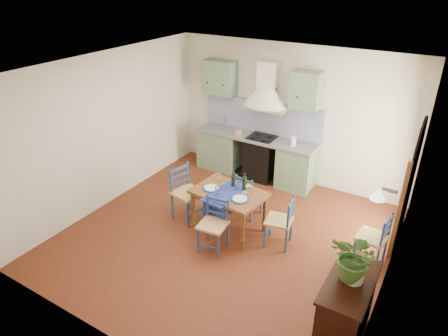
{
  "coord_description": "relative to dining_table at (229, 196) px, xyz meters",
  "views": [
    {
      "loc": [
        2.81,
        -4.72,
        4.07
      ],
      "look_at": [
        -0.22,
        0.3,
        1.1
      ],
      "focal_mm": 32.0,
      "sensor_mm": 36.0,
      "label": 1
    }
  ],
  "objects": [
    {
      "name": "sideboard",
      "position": [
        2.32,
        -1.27,
        -0.15
      ],
      "size": [
        0.5,
        1.05,
        0.94
      ],
      "color": "black",
      "rests_on": "ground"
    },
    {
      "name": "chair_near",
      "position": [
        0.06,
        -0.57,
        -0.2
      ],
      "size": [
        0.46,
        0.46,
        0.89
      ],
      "color": "navy",
      "rests_on": "ground"
    },
    {
      "name": "dining_table",
      "position": [
        0.0,
        0.0,
        0.0
      ],
      "size": [
        1.25,
        0.96,
        1.06
      ],
      "color": "brown",
      "rests_on": "ground"
    },
    {
      "name": "chair_left",
      "position": [
        -0.82,
        -0.07,
        -0.14
      ],
      "size": [
        0.55,
        0.55,
        1.0
      ],
      "color": "navy",
      "rests_on": "ground"
    },
    {
      "name": "left_wall",
      "position": [
        -2.44,
        -0.19,
        0.74
      ],
      "size": [
        0.04,
        5.0,
        2.8
      ],
      "primitive_type": "cube",
      "color": "beige",
      "rests_on": "ground"
    },
    {
      "name": "potted_plant",
      "position": [
        2.33,
        -1.24,
        0.57
      ],
      "size": [
        0.66,
        0.61,
        0.59
      ],
      "primitive_type": "imported",
      "rotation": [
        0.0,
        0.0,
        -0.36
      ],
      "color": "#3D6425",
      "rests_on": "sideboard"
    },
    {
      "name": "ceiling",
      "position": [
        0.06,
        -0.19,
        2.14
      ],
      "size": [
        5.0,
        5.0,
        0.01
      ],
      "primitive_type": "cube",
      "color": "silver",
      "rests_on": "back_wall"
    },
    {
      "name": "chair_spare",
      "position": [
        2.29,
        0.37,
        -0.2
      ],
      "size": [
        0.46,
        0.46,
        0.88
      ],
      "color": "navy",
      "rests_on": "ground"
    },
    {
      "name": "chair_right",
      "position": [
        0.92,
        0.07,
        -0.21
      ],
      "size": [
        0.47,
        0.47,
        0.87
      ],
      "color": "navy",
      "rests_on": "ground"
    },
    {
      "name": "right_wall",
      "position": [
        2.56,
        0.09,
        0.68
      ],
      "size": [
        0.26,
        5.0,
        2.8
      ],
      "color": "beige",
      "rests_on": "ground"
    },
    {
      "name": "chair_far",
      "position": [
        0.07,
        0.57,
        -0.23
      ],
      "size": [
        0.44,
        0.44,
        0.83
      ],
      "color": "navy",
      "rests_on": "ground"
    },
    {
      "name": "back_wall",
      "position": [
        -0.41,
        2.1,
        0.39
      ],
      "size": [
        5.0,
        0.96,
        2.8
      ],
      "color": "beige",
      "rests_on": "ground"
    },
    {
      "name": "floor",
      "position": [
        0.06,
        -0.19,
        -0.66
      ],
      "size": [
        5.0,
        5.0,
        0.0
      ],
      "primitive_type": "plane",
      "color": "#481C0F",
      "rests_on": "ground"
    }
  ]
}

